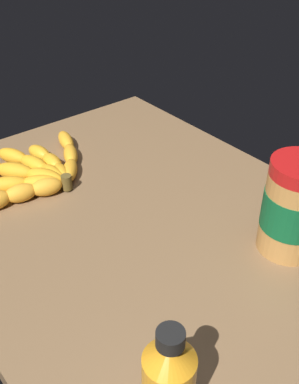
{
  "coord_description": "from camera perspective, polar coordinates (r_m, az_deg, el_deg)",
  "views": [
    {
      "loc": [
        -50.68,
        38.66,
        50.27
      ],
      "look_at": [
        -1.48,
        -1.26,
        5.73
      ],
      "focal_mm": 42.82,
      "sensor_mm": 36.0,
      "label": 1
    }
  ],
  "objects": [
    {
      "name": "peanut_butter_jar",
      "position": [
        0.74,
        17.59,
        -1.87
      ],
      "size": [
        9.83,
        9.83,
        15.98
      ],
      "color": "#BF8442",
      "rests_on": "ground_plane"
    },
    {
      "name": "banana_bunch",
      "position": [
        0.93,
        -14.56,
        2.37
      ],
      "size": [
        21.27,
        29.98,
        3.51
      ],
      "color": "orange",
      "rests_on": "ground_plane"
    },
    {
      "name": "ground_plane",
      "position": [
        0.82,
        -1.33,
        -4.1
      ],
      "size": [
        85.13,
        63.98,
        3.43
      ],
      "primitive_type": "cube",
      "color": "brown"
    },
    {
      "name": "honey_bottle",
      "position": [
        0.53,
        2.43,
        -21.92
      ],
      "size": [
        5.91,
        5.91,
        13.21
      ],
      "color": "orange",
      "rests_on": "ground_plane"
    }
  ]
}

